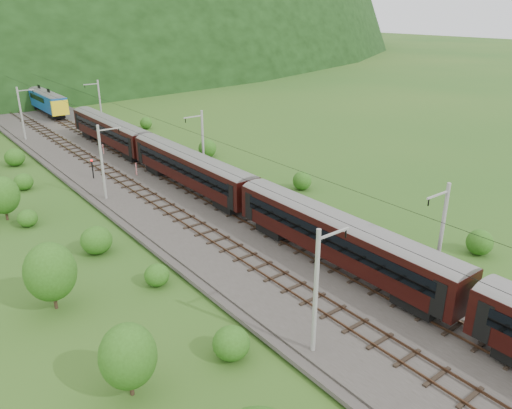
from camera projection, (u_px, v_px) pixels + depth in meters
ground at (379, 317)px, 33.68m from camera, size 600.00×600.00×0.00m
railbed at (283, 260)px, 40.97m from camera, size 14.00×220.00×0.30m
track_left at (260, 266)px, 39.53m from camera, size 2.40×220.00×0.27m
track_right at (305, 249)px, 42.25m from camera, size 2.40×220.00×0.27m
catenary_left at (102, 161)px, 52.05m from camera, size 2.54×192.28×8.00m
catenary_right at (202, 142)px, 58.99m from camera, size 2.54×192.28×8.00m
overhead_wires at (285, 180)px, 38.39m from camera, size 4.83×198.00×0.03m
train at (343, 232)px, 38.03m from camera, size 2.93×162.64×5.10m
hazard_post_near at (136, 169)px, 60.71m from camera, size 0.16×0.16×1.52m
hazard_post_far at (103, 149)px, 69.38m from camera, size 0.15×0.15×1.39m
signal at (92, 167)px, 59.29m from camera, size 0.26×0.26×2.35m
vegetation_left at (38, 215)px, 44.35m from camera, size 13.54×147.68×5.94m
vegetation_right at (504, 262)px, 38.25m from camera, size 6.31×102.10×3.16m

